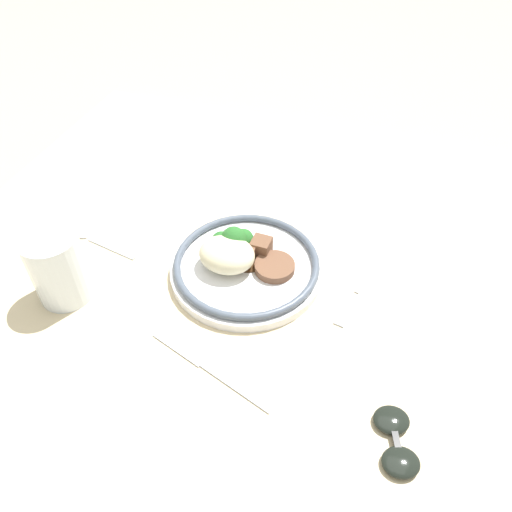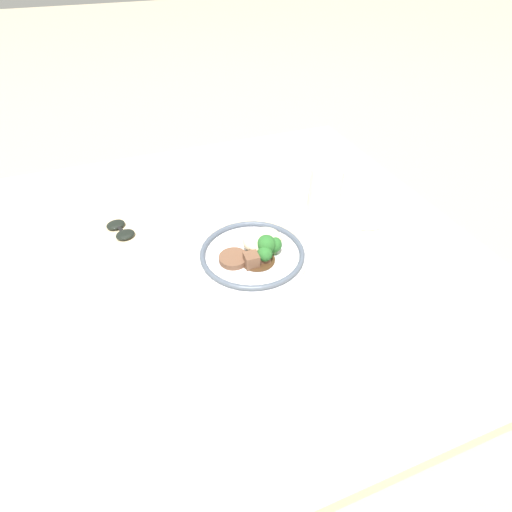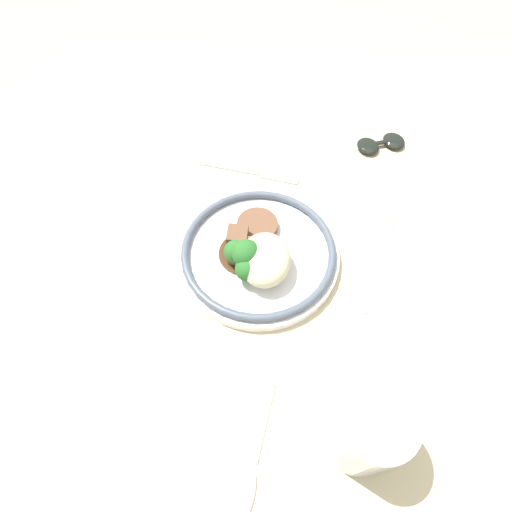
# 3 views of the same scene
# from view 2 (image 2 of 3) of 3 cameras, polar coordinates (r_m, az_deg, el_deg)

# --- Properties ---
(ground_plane) EXTENTS (8.00, 8.00, 0.00)m
(ground_plane) POSITION_cam_2_polar(r_m,az_deg,el_deg) (0.97, -3.04, -0.79)
(ground_plane) COLOR tan
(dining_table) EXTENTS (1.11, 1.11, 0.04)m
(dining_table) POSITION_cam_2_polar(r_m,az_deg,el_deg) (0.95, -3.09, 0.19)
(dining_table) COLOR beige
(dining_table) RESTS_ON ground
(plate) EXTENTS (0.25, 0.25, 0.07)m
(plate) POSITION_cam_2_polar(r_m,az_deg,el_deg) (0.89, -0.18, 0.45)
(plate) COLOR white
(plate) RESTS_ON dining_table
(juice_glass) EXTENTS (0.08, 0.08, 0.12)m
(juice_glass) POSITION_cam_2_polar(r_m,az_deg,el_deg) (1.06, 9.85, 9.19)
(juice_glass) COLOR #F4AD19
(juice_glass) RESTS_ON dining_table
(fork) EXTENTS (0.05, 0.19, 0.00)m
(fork) POSITION_cam_2_polar(r_m,az_deg,el_deg) (0.86, -11.41, -3.83)
(fork) COLOR #ADADB2
(fork) RESTS_ON dining_table
(knife) EXTENTS (0.20, 0.08, 0.00)m
(knife) POSITION_cam_2_polar(r_m,az_deg,el_deg) (1.04, -4.42, 5.78)
(knife) COLOR #ADADB2
(knife) RESTS_ON dining_table
(spoon) EXTENTS (0.16, 0.04, 0.01)m
(spoon) POSITION_cam_2_polar(r_m,az_deg,el_deg) (1.03, 15.07, 3.74)
(spoon) COLOR #ADADB2
(spoon) RESTS_ON dining_table
(sunglasses) EXTENTS (0.07, 0.10, 0.01)m
(sunglasses) POSITION_cam_2_polar(r_m,az_deg,el_deg) (1.04, -18.81, 3.60)
(sunglasses) COLOR black
(sunglasses) RESTS_ON dining_table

